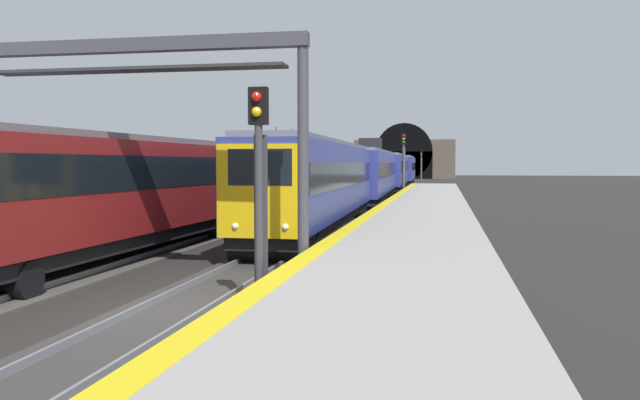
% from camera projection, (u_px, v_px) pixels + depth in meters
% --- Properties ---
extents(ground_plane, '(320.00, 320.00, 0.00)m').
position_uv_depth(ground_plane, '(173.00, 315.00, 13.48)').
color(ground_plane, '#282623').
extents(platform_right, '(112.00, 4.51, 1.04)m').
position_uv_depth(platform_right, '(389.00, 299.00, 12.61)').
color(platform_right, '#9E9B93').
rests_on(platform_right, ground_plane).
extents(platform_right_edge_strip, '(112.00, 0.50, 0.01)m').
position_uv_depth(platform_right_edge_strip, '(289.00, 269.00, 12.95)').
color(platform_right_edge_strip, yellow).
rests_on(platform_right_edge_strip, platform_right).
extents(track_main_line, '(160.00, 2.70, 0.21)m').
position_uv_depth(track_main_line, '(173.00, 313.00, 13.48)').
color(track_main_line, '#383533').
rests_on(track_main_line, ground_plane).
extents(train_main_approaching, '(82.48, 3.18, 5.04)m').
position_uv_depth(train_main_approaching, '(383.00, 172.00, 59.42)').
color(train_main_approaching, navy).
rests_on(train_main_approaching, ground_plane).
extents(train_adjacent_platform, '(37.89, 3.35, 4.04)m').
position_uv_depth(train_adjacent_platform, '(219.00, 181.00, 30.48)').
color(train_adjacent_platform, maroon).
rests_on(train_adjacent_platform, ground_plane).
extents(railway_signal_near, '(0.39, 0.38, 4.68)m').
position_uv_depth(railway_signal_near, '(259.00, 183.00, 13.11)').
color(railway_signal_near, '#38383D').
rests_on(railway_signal_near, ground_plane).
extents(railway_signal_mid, '(0.39, 0.38, 5.89)m').
position_uv_depth(railway_signal_mid, '(404.00, 159.00, 59.99)').
color(railway_signal_mid, '#4C4C54').
rests_on(railway_signal_mid, ground_plane).
extents(railway_signal_far, '(0.39, 0.38, 5.05)m').
position_uv_depth(railway_signal_far, '(421.00, 164.00, 107.06)').
color(railway_signal_far, '#4C4C54').
rests_on(railway_signal_far, ground_plane).
extents(overhead_signal_gantry, '(0.70, 9.23, 6.40)m').
position_uv_depth(overhead_signal_gantry, '(136.00, 95.00, 16.98)').
color(overhead_signal_gantry, '#3F3F47').
rests_on(overhead_signal_gantry, ground_plane).
extents(tunnel_portal, '(2.26, 20.37, 11.41)m').
position_uv_depth(tunnel_portal, '(404.00, 159.00, 131.74)').
color(tunnel_portal, '#51473D').
rests_on(tunnel_portal, ground_plane).
extents(catenary_mast_near, '(0.22, 1.85, 7.13)m').
position_uv_depth(catenary_mast_near, '(292.00, 159.00, 75.90)').
color(catenary_mast_near, '#595B60').
rests_on(catenary_mast_near, ground_plane).
extents(catenary_mast_far, '(0.22, 1.84, 7.01)m').
position_uv_depth(catenary_mast_far, '(276.00, 159.00, 68.92)').
color(catenary_mast_far, '#595B60').
rests_on(catenary_mast_far, ground_plane).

